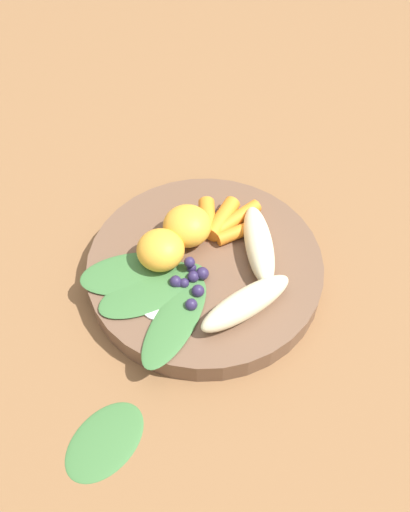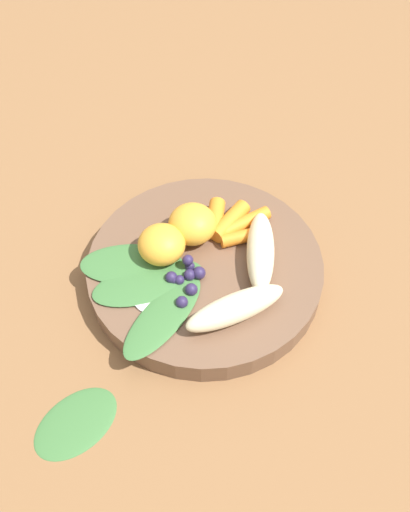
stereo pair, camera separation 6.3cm
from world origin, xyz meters
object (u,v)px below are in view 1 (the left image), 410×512
at_px(banana_peeled_right, 246,303).
at_px(kale_leaf_stray, 105,441).
at_px(orange_segment_near, 161,250).
at_px(bowl, 205,269).
at_px(banana_peeled_left, 259,244).

height_order(banana_peeled_right, kale_leaf_stray, banana_peeled_right).
bearing_deg(orange_segment_near, banana_peeled_right, 169.95).
xyz_separation_m(bowl, banana_peeled_right, (-0.07, 0.04, 0.03)).
height_order(banana_peeled_left, banana_peeled_right, same).
relative_size(banana_peeled_left, banana_peeled_right, 1.00).
xyz_separation_m(orange_segment_near, kale_leaf_stray, (-0.04, 0.20, -0.05)).
bearing_deg(banana_peeled_left, bowl, 96.10).
bearing_deg(kale_leaf_stray, banana_peeled_left, -179.13).
bearing_deg(orange_segment_near, kale_leaf_stray, 102.81).
bearing_deg(bowl, banana_peeled_right, 148.79).
bearing_deg(banana_peeled_right, orange_segment_near, 109.05).
bearing_deg(banana_peeled_left, kale_leaf_stray, 137.65).
distance_m(bowl, kale_leaf_stray, 0.22).
relative_size(banana_peeled_right, kale_leaf_stray, 1.26).
relative_size(bowl, banana_peeled_left, 2.39).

